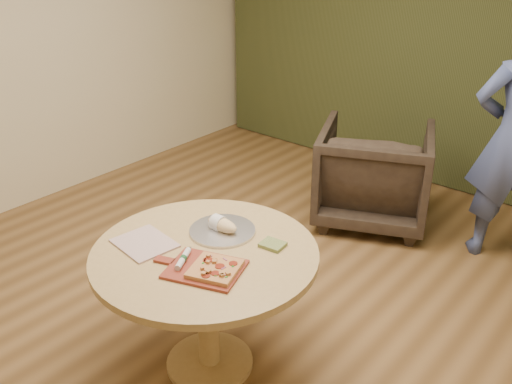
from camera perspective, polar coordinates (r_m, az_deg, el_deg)
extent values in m
cube|color=brown|center=(3.58, -3.29, -13.90)|extent=(5.00, 6.00, 0.02)
cube|color=beige|center=(5.42, 19.32, 15.17)|extent=(5.00, 0.02, 2.80)
cube|color=#2B3116|center=(5.32, 18.85, 15.06)|extent=(4.80, 0.14, 2.78)
cylinder|color=tan|center=(3.37, -4.64, -16.56)|extent=(0.48, 0.48, 0.03)
cylinder|color=tan|center=(3.15, -4.86, -11.99)|extent=(0.12, 0.12, 0.68)
cylinder|color=tan|center=(2.93, -5.13, -6.20)|extent=(1.16, 1.16, 0.04)
cube|color=maroon|center=(2.76, -5.10, -7.70)|extent=(0.42, 0.38, 0.01)
cube|color=maroon|center=(2.85, -9.13, -6.78)|extent=(0.11, 0.08, 0.01)
cube|color=#BD8349|center=(2.73, -4.12, -7.67)|extent=(0.28, 0.28, 0.02)
cylinder|color=maroon|center=(2.72, -3.64, -7.42)|extent=(0.05, 0.05, 0.00)
cylinder|color=maroon|center=(2.69, -4.88, -8.00)|extent=(0.04, 0.04, 0.00)
cylinder|color=maroon|center=(2.77, -4.83, -6.80)|extent=(0.05, 0.05, 0.00)
cylinder|color=maroon|center=(2.68, -4.11, -8.10)|extent=(0.04, 0.04, 0.00)
cylinder|color=maroon|center=(2.66, -5.03, -8.33)|extent=(0.04, 0.04, 0.00)
cylinder|color=maroon|center=(2.74, -2.29, -7.15)|extent=(0.04, 0.04, 0.00)
cube|color=#B77C44|center=(2.71, -5.40, -7.61)|extent=(0.02, 0.02, 0.01)
cube|color=#B77C44|center=(2.66, -2.81, -8.13)|extent=(0.03, 0.03, 0.01)
cube|color=#B77C44|center=(2.77, -4.10, -6.70)|extent=(0.02, 0.02, 0.01)
cube|color=#B77C44|center=(2.79, -4.79, -6.40)|extent=(0.02, 0.02, 0.01)
cube|color=#B77C44|center=(2.65, -3.40, -8.32)|extent=(0.02, 0.02, 0.01)
cube|color=#B77C44|center=(2.75, -4.81, -7.00)|extent=(0.02, 0.02, 0.01)
cube|color=#B77C44|center=(2.66, -3.48, -8.22)|extent=(0.03, 0.03, 0.01)
cube|color=#B77C44|center=(2.75, -4.18, -6.94)|extent=(0.03, 0.03, 0.01)
cube|color=#B77C44|center=(2.68, -4.81, -7.92)|extent=(0.02, 0.02, 0.01)
cube|color=#B77C44|center=(2.67, -5.27, -8.12)|extent=(0.03, 0.03, 0.01)
cube|color=#1D711C|center=(2.72, -2.33, -7.44)|extent=(0.01, 0.01, 0.00)
cube|color=#1D711C|center=(2.75, -5.31, -7.09)|extent=(0.01, 0.01, 0.00)
cube|color=#1D711C|center=(2.66, -4.07, -8.34)|extent=(0.01, 0.01, 0.00)
cube|color=#1D711C|center=(2.65, -2.98, -8.48)|extent=(0.01, 0.01, 0.00)
cube|color=#1D711C|center=(2.77, -4.46, -6.85)|extent=(0.01, 0.01, 0.00)
cube|color=#924B6E|center=(2.77, -3.12, -6.74)|extent=(0.03, 0.01, 0.00)
cube|color=#924B6E|center=(2.66, -3.34, -8.29)|extent=(0.03, 0.02, 0.00)
cube|color=#924B6E|center=(2.77, -5.13, -6.79)|extent=(0.02, 0.03, 0.00)
cube|color=#924B6E|center=(2.81, -4.68, -6.34)|extent=(0.03, 0.01, 0.00)
cube|color=#924B6E|center=(2.71, -3.27, -7.61)|extent=(0.01, 0.03, 0.00)
cylinder|color=silver|center=(2.81, -7.30, -6.64)|extent=(0.11, 0.16, 0.03)
cylinder|color=#194C26|center=(2.81, -7.30, -6.64)|extent=(0.04, 0.04, 0.03)
cube|color=silver|center=(2.89, -6.71, -5.65)|extent=(0.03, 0.04, 0.00)
cube|color=silver|center=(3.02, -11.09, -5.05)|extent=(0.33, 0.29, 0.01)
cylinder|color=silver|center=(3.08, -3.38, -3.93)|extent=(0.35, 0.35, 0.01)
cylinder|color=silver|center=(3.07, -3.38, -3.85)|extent=(0.36, 0.36, 0.02)
ellipsoid|color=beige|center=(3.06, -3.40, -3.29)|extent=(0.19, 0.08, 0.07)
cylinder|color=silver|center=(3.07, -3.81, -3.11)|extent=(0.06, 0.09, 0.09)
cube|color=#4E5F2A|center=(2.94, 1.68, -5.28)|extent=(0.13, 0.11, 0.02)
imported|color=black|center=(4.68, 11.73, 2.20)|extent=(1.12, 1.09, 0.89)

